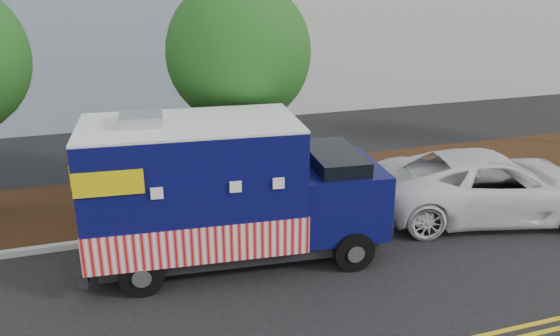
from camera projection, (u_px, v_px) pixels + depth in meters
name	position (u px, v px, depth m)	size (l,w,h in m)	color
ground	(270.00, 247.00, 13.14)	(120.00, 120.00, 0.00)	black
curb	(255.00, 220.00, 14.36)	(120.00, 0.18, 0.15)	#9E9E99
mulch_strip	(236.00, 192.00, 16.25)	(120.00, 4.00, 0.15)	black
tree_b	(239.00, 53.00, 14.26)	(3.81, 3.81, 6.16)	#38281C
sign_post	(80.00, 198.00, 12.93)	(0.06, 0.06, 2.40)	#473828
food_truck	(220.00, 195.00, 12.07)	(6.88, 3.07, 3.52)	black
white_car	(491.00, 185.00, 14.59)	(2.89, 6.26, 1.74)	white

